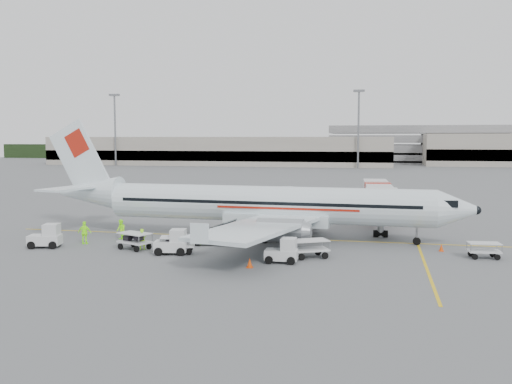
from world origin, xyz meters
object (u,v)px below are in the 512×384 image
(tug_fore, at_px, (281,250))
(tug_aft, at_px, (45,236))
(aircraft, at_px, (267,180))
(tug_mid, at_px, (171,242))
(jet_bridge, at_px, (377,205))
(belt_loader, at_px, (215,229))

(tug_fore, relative_size, tug_aft, 0.92)
(aircraft, height_order, tug_mid, aircraft)
(jet_bridge, distance_m, tug_mid, 22.45)
(jet_bridge, bearing_deg, aircraft, -140.32)
(tug_mid, relative_size, tug_aft, 0.99)
(belt_loader, bearing_deg, tug_mid, -124.10)
(aircraft, xyz_separation_m, belt_loader, (-3.62, -3.74, -3.79))
(aircraft, bearing_deg, belt_loader, -131.69)
(aircraft, xyz_separation_m, jet_bridge, (9.25, 8.60, -2.92))
(jet_bridge, bearing_deg, tug_mid, -135.21)
(aircraft, bearing_deg, jet_bridge, 45.26)
(jet_bridge, bearing_deg, tug_fore, -113.14)
(tug_fore, height_order, tug_aft, tug_aft)
(aircraft, distance_m, tug_fore, 10.52)
(jet_bridge, relative_size, belt_loader, 3.45)
(jet_bridge, xyz_separation_m, tug_fore, (-6.45, -17.83, -1.30))
(belt_loader, xyz_separation_m, tug_aft, (-12.80, -4.00, -0.35))
(tug_aft, bearing_deg, tug_fore, -17.73)
(jet_bridge, bearing_deg, tug_aft, -150.75)
(aircraft, height_order, tug_fore, aircraft)
(aircraft, xyz_separation_m, tug_mid, (-5.74, -8.07, -4.15))
(tug_mid, bearing_deg, aircraft, 44.29)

